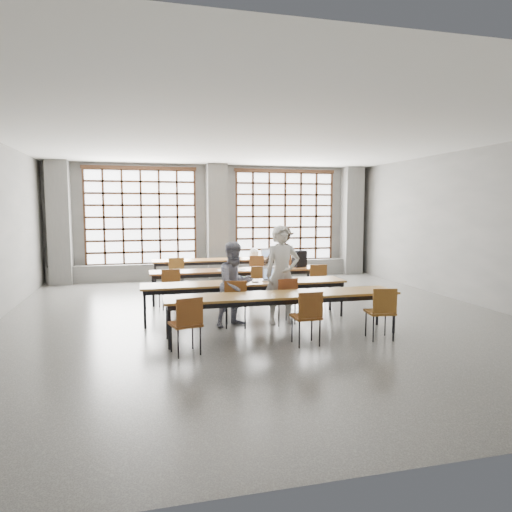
% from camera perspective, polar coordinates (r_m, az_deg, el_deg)
% --- Properties ---
extents(floor, '(11.00, 11.00, 0.00)m').
position_cam_1_polar(floor, '(9.21, 0.43, -7.60)').
color(floor, '#4E4E4C').
rests_on(floor, ground).
extents(ceiling, '(11.00, 11.00, 0.00)m').
position_cam_1_polar(ceiling, '(9.05, 0.45, 14.47)').
color(ceiling, silver).
rests_on(ceiling, floor).
extents(wall_back, '(10.00, 0.00, 10.00)m').
position_cam_1_polar(wall_back, '(14.35, -5.09, 4.31)').
color(wall_back, '#5A5A57').
rests_on(wall_back, floor).
extents(wall_front, '(10.00, 0.00, 10.00)m').
position_cam_1_polar(wall_front, '(3.90, 21.10, -0.53)').
color(wall_front, '#5A5A57').
rests_on(wall_front, floor).
extents(wall_right, '(0.00, 11.00, 11.00)m').
position_cam_1_polar(wall_right, '(11.30, 25.84, 3.29)').
color(wall_right, '#5A5A57').
rests_on(wall_right, floor).
extents(column_left, '(0.60, 0.55, 3.50)m').
position_cam_1_polar(column_left, '(14.08, -23.35, 3.82)').
color(column_left, '#5A5A57').
rests_on(column_left, floor).
extents(column_mid, '(0.60, 0.55, 3.50)m').
position_cam_1_polar(column_mid, '(14.07, -4.91, 4.28)').
color(column_mid, '#5A5A57').
rests_on(column_mid, floor).
extents(column_right, '(0.60, 0.55, 3.50)m').
position_cam_1_polar(column_right, '(15.44, 11.86, 4.33)').
color(column_right, '#5A5A57').
rests_on(column_right, floor).
extents(window_left, '(3.32, 0.12, 3.00)m').
position_cam_1_polar(window_left, '(14.09, -14.15, 4.74)').
color(window_left, white).
rests_on(window_left, wall_back).
extents(window_right, '(3.32, 0.12, 3.00)m').
position_cam_1_polar(window_right, '(14.79, 3.63, 4.96)').
color(window_right, white).
rests_on(window_right, wall_back).
extents(sill_ledge, '(9.80, 0.35, 0.50)m').
position_cam_1_polar(sill_ledge, '(14.28, -4.91, -1.74)').
color(sill_ledge, '#5A5A57').
rests_on(sill_ledge, floor).
extents(desk_row_a, '(4.00, 0.70, 0.73)m').
position_cam_1_polar(desk_row_a, '(12.99, -4.05, -0.65)').
color(desk_row_a, brown).
rests_on(desk_row_a, floor).
extents(desk_row_b, '(4.00, 0.70, 0.73)m').
position_cam_1_polar(desk_row_b, '(10.78, -2.52, -2.02)').
color(desk_row_b, brown).
rests_on(desk_row_b, floor).
extents(desk_row_c, '(4.00, 0.70, 0.73)m').
position_cam_1_polar(desk_row_c, '(8.94, -1.37, -3.67)').
color(desk_row_c, brown).
rests_on(desk_row_c, floor).
extents(desk_row_d, '(4.00, 0.70, 0.73)m').
position_cam_1_polar(desk_row_d, '(7.74, 3.46, -5.20)').
color(desk_row_d, brown).
rests_on(desk_row_d, floor).
extents(chair_back_left, '(0.44, 0.45, 0.88)m').
position_cam_1_polar(chair_back_left, '(12.22, -9.98, -1.76)').
color(chair_back_left, brown).
rests_on(chair_back_left, floor).
extents(chair_back_mid, '(0.47, 0.47, 0.88)m').
position_cam_1_polar(chair_back_mid, '(12.56, 0.01, -1.46)').
color(chair_back_mid, brown).
rests_on(chair_back_mid, floor).
extents(chair_back_right, '(0.49, 0.49, 0.88)m').
position_cam_1_polar(chair_back_right, '(12.77, 3.48, -1.34)').
color(chair_back_right, brown).
rests_on(chair_back_right, floor).
extents(chair_mid_left, '(0.49, 0.50, 0.88)m').
position_cam_1_polar(chair_mid_left, '(9.98, -10.75, -3.51)').
color(chair_mid_left, brown).
rests_on(chair_mid_left, floor).
extents(chair_mid_centre, '(0.45, 0.45, 0.88)m').
position_cam_1_polar(chair_mid_centre, '(10.28, 0.35, -3.12)').
color(chair_mid_centre, brown).
rests_on(chair_mid_centre, floor).
extents(chair_mid_right, '(0.46, 0.46, 0.88)m').
position_cam_1_polar(chair_mid_right, '(10.71, 7.62, -2.81)').
color(chair_mid_right, brown).
rests_on(chair_mid_right, floor).
extents(chair_front_left, '(0.50, 0.50, 0.88)m').
position_cam_1_polar(chair_front_left, '(8.29, -2.56, -5.34)').
color(chair_front_left, brown).
rests_on(chair_front_left, floor).
extents(chair_front_right, '(0.49, 0.50, 0.88)m').
position_cam_1_polar(chair_front_right, '(8.53, 3.62, -5.03)').
color(chair_front_right, brown).
rests_on(chair_front_right, floor).
extents(chair_near_left, '(0.51, 0.51, 0.88)m').
position_cam_1_polar(chair_near_left, '(6.84, -8.61, -7.86)').
color(chair_near_left, brown).
rests_on(chair_near_left, floor).
extents(chair_near_mid, '(0.43, 0.43, 0.88)m').
position_cam_1_polar(chair_near_mid, '(7.25, 6.48, -7.03)').
color(chair_near_mid, maroon).
rests_on(chair_near_mid, floor).
extents(chair_near_right, '(0.47, 0.47, 0.88)m').
position_cam_1_polar(chair_near_right, '(7.79, 15.45, -6.30)').
color(chair_near_right, brown).
rests_on(chair_near_right, floor).
extents(student_male, '(0.67, 0.44, 1.84)m').
position_cam_1_polar(student_male, '(8.58, 3.28, -2.35)').
color(student_male, silver).
rests_on(student_male, floor).
extents(student_female, '(0.93, 0.85, 1.56)m').
position_cam_1_polar(student_female, '(8.38, -2.62, -3.54)').
color(student_female, '#161A44').
rests_on(student_female, floor).
extents(student_back, '(1.18, 0.81, 1.67)m').
position_cam_1_polar(student_back, '(12.86, 3.37, 0.05)').
color(student_back, black).
rests_on(student_back, floor).
extents(laptop_front, '(0.44, 0.40, 0.26)m').
position_cam_1_polar(laptop_front, '(9.16, 1.96, -2.64)').
color(laptop_front, silver).
rests_on(laptop_front, desk_row_c).
extents(laptop_back, '(0.41, 0.37, 0.26)m').
position_cam_1_polar(laptop_back, '(13.38, 1.52, 0.10)').
color(laptop_back, silver).
rests_on(laptop_back, desk_row_a).
extents(mouse, '(0.10, 0.07, 0.04)m').
position_cam_1_polar(mouse, '(9.16, 4.47, -2.92)').
color(mouse, silver).
rests_on(mouse, desk_row_c).
extents(green_box, '(0.26, 0.15, 0.09)m').
position_cam_1_polar(green_box, '(8.99, -1.79, -2.91)').
color(green_box, green).
rests_on(green_box, desk_row_c).
extents(phone, '(0.14, 0.10, 0.01)m').
position_cam_1_polar(phone, '(8.87, -0.09, -3.27)').
color(phone, black).
rests_on(phone, desk_row_c).
extents(paper_sheet_b, '(0.31, 0.23, 0.00)m').
position_cam_1_polar(paper_sheet_b, '(10.66, -4.05, -1.75)').
color(paper_sheet_b, white).
rests_on(paper_sheet_b, desk_row_b).
extents(paper_sheet_c, '(0.35, 0.30, 0.00)m').
position_cam_1_polar(paper_sheet_c, '(10.79, -2.00, -1.65)').
color(paper_sheet_c, white).
rests_on(paper_sheet_c, desk_row_b).
extents(backpack, '(0.37, 0.29, 0.40)m').
position_cam_1_polar(backpack, '(11.22, 5.46, -0.35)').
color(backpack, black).
rests_on(backpack, desk_row_b).
extents(plastic_bag, '(0.27, 0.22, 0.29)m').
position_cam_1_polar(plastic_bag, '(13.20, -0.24, 0.38)').
color(plastic_bag, white).
rests_on(plastic_bag, desk_row_a).
extents(red_pouch, '(0.20, 0.09, 0.06)m').
position_cam_1_polar(red_pouch, '(6.92, -8.82, -8.01)').
color(red_pouch, maroon).
rests_on(red_pouch, chair_near_left).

